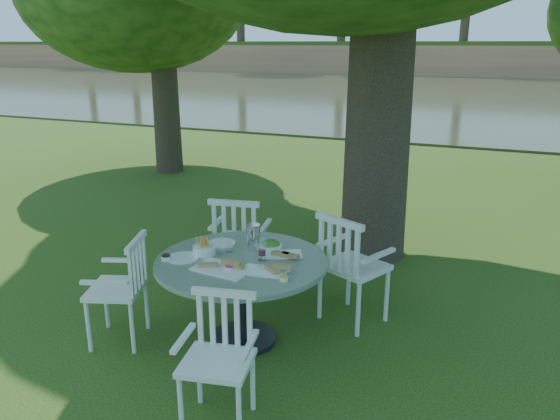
% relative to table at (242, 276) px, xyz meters
% --- Properties ---
extents(ground, '(140.00, 140.00, 0.00)m').
position_rel_table_xyz_m(ground, '(-0.09, 0.83, -0.59)').
color(ground, '#1D390C').
rests_on(ground, ground).
extents(table, '(1.39, 1.39, 0.73)m').
position_rel_table_xyz_m(table, '(0.00, 0.00, 0.00)').
color(table, black).
rests_on(table, ground).
extents(chair_ne, '(0.66, 0.64, 1.01)m').
position_rel_table_xyz_m(chair_ne, '(0.71, 0.63, -0.00)').
color(chair_ne, white).
rests_on(chair_ne, ground).
extents(chair_nw, '(0.58, 0.55, 0.99)m').
position_rel_table_xyz_m(chair_nw, '(-0.46, 0.83, -0.01)').
color(chair_nw, white).
rests_on(chair_nw, ground).
extents(chair_sw, '(0.56, 0.58, 0.91)m').
position_rel_table_xyz_m(chair_sw, '(-0.88, -0.36, -0.06)').
color(chair_sw, white).
rests_on(chair_sw, ground).
extents(chair_se, '(0.51, 0.49, 0.87)m').
position_rel_table_xyz_m(chair_se, '(0.30, -0.90, -0.08)').
color(chair_se, white).
rests_on(chair_se, ground).
extents(tableware, '(1.10, 0.78, 0.22)m').
position_rel_table_xyz_m(tableware, '(-0.05, 0.06, 0.18)').
color(tableware, white).
rests_on(tableware, table).
extents(river, '(100.00, 28.00, 0.12)m').
position_rel_table_xyz_m(river, '(-0.09, 23.83, -0.59)').
color(river, '#323720').
rests_on(river, ground).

